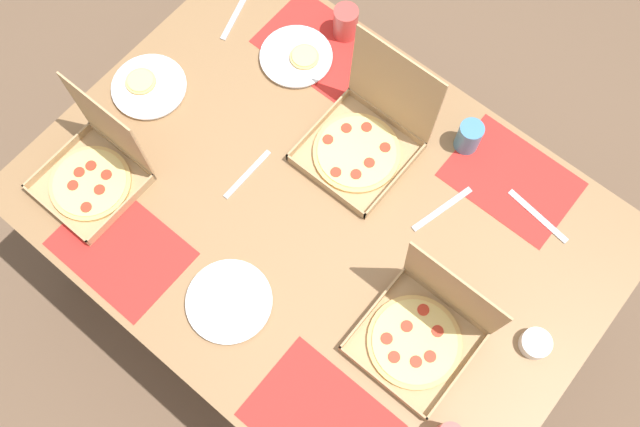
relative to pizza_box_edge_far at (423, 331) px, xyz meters
The scene contains 19 objects.
ground_plane 0.90m from the pizza_box_edge_far, 167.29° to the left, with size 6.00×6.00×0.00m, color brown.
dining_table 0.46m from the pizza_box_edge_far, 167.29° to the left, with size 1.60×1.17×0.74m.
placemat_near_left 0.86m from the pizza_box_edge_far, 156.71° to the right, with size 0.36×0.26×0.00m, color red.
placemat_near_right 0.35m from the pizza_box_edge_far, 100.74° to the right, with size 0.36×0.26×0.00m, color red.
placemat_far_left 0.95m from the pizza_box_edge_far, 146.00° to the left, with size 0.36×0.26×0.00m, color red.
placemat_far_right 0.54m from the pizza_box_edge_far, 96.90° to the left, with size 0.36×0.26×0.00m, color red.
pizza_box_edge_far is the anchor object (origin of this frame).
pizza_box_center 1.01m from the pizza_box_edge_far, 167.14° to the right, with size 0.27×0.27×0.30m.
pizza_box_corner_left 0.57m from the pizza_box_edge_far, 143.41° to the left, with size 0.29×0.31×0.33m.
plate_near_left 0.92m from the pizza_box_edge_far, 150.98° to the left, with size 0.23×0.23×0.03m.
plate_far_right 1.09m from the pizza_box_edge_far, behind, with size 0.23×0.23×0.03m.
plate_far_left 0.52m from the pizza_box_edge_far, 150.11° to the right, with size 0.23×0.23×0.02m.
cup_dark 0.58m from the pizza_box_edge_far, 113.39° to the left, with size 0.07×0.07×0.10m, color teal.
cup_clear_right 0.97m from the pizza_box_edge_far, 140.65° to the left, with size 0.08×0.08×0.11m, color #BF4742.
condiment_bowl 0.30m from the pizza_box_edge_far, 34.20° to the left, with size 0.08×0.08×0.04m, color white.
knife_by_far_left 0.37m from the pizza_box_edge_far, 116.78° to the left, with size 0.21×0.02×0.01m, color #B7B7BC.
knife_by_near_right 0.49m from the pizza_box_edge_far, 83.28° to the left, with size 0.21×0.02×0.01m, color #B7B7BC.
fork_by_near_left 0.67m from the pizza_box_edge_far, behind, with size 0.19×0.02×0.01m, color #B7B7BC.
knife_by_far_right 1.16m from the pizza_box_edge_far, 157.01° to the left, with size 0.21×0.02×0.01m, color #B7B7BC.
Camera 1 is at (0.44, -0.54, 2.56)m, focal length 38.61 mm.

